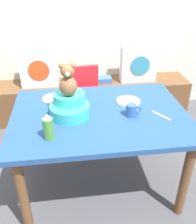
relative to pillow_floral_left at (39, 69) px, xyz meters
The scene contains 15 objects.
ground_plane 1.50m from the pillow_floral_left, 65.63° to the right, with size 8.00×8.00×0.00m, color #4C4C51.
back_wall 0.88m from the pillow_floral_left, 27.77° to the left, with size 4.40×0.10×2.60m, color silver.
window_bench 0.71m from the pillow_floral_left, ahead, with size 2.60×0.44×0.46m, color brown.
pillow_floral_left is the anchor object (origin of this frame).
pillow_floral_right 1.20m from the pillow_floral_left, ahead, with size 0.44×0.15×0.44m.
book_stack 0.79m from the pillow_floral_left, ahead, with size 0.20×0.14×0.06m, color blue.
dining_table 1.34m from the pillow_floral_left, 65.63° to the right, with size 1.36×0.98×0.74m.
highchair 0.69m from the pillow_floral_left, 38.30° to the right, with size 0.35×0.47×0.79m.
infant_seat_teal 1.26m from the pillow_floral_left, 75.02° to the right, with size 0.30×0.33×0.16m.
teddy_bear 1.30m from the pillow_floral_left, 75.02° to the right, with size 0.13×0.12×0.25m.
ketchup_bottle 1.52m from the pillow_floral_left, 83.26° to the right, with size 0.07×0.07×0.18m.
coffee_mug 1.51m from the pillow_floral_left, 58.71° to the right, with size 0.12×0.08×0.09m.
dinner_plate_near 0.96m from the pillow_floral_left, 78.06° to the right, with size 0.20×0.20×0.01m, color white.
dinner_plate_far 1.34m from the pillow_floral_left, 52.65° to the right, with size 0.20×0.20×0.01m, color white.
table_fork 1.67m from the pillow_floral_left, 52.76° to the right, with size 0.02×0.17×0.01m, color silver.
Camera 1 is at (-0.23, -1.67, 1.73)m, focal length 40.43 mm.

